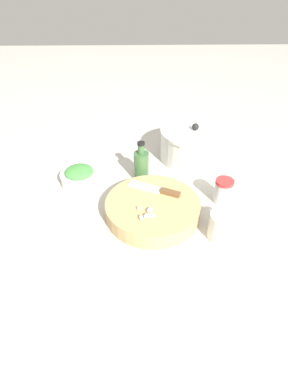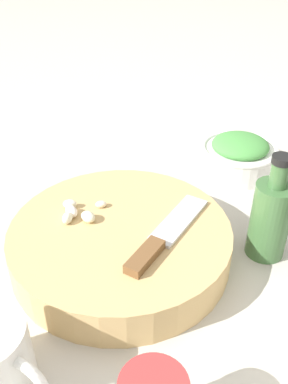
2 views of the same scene
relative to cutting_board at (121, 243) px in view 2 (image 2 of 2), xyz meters
The scene contains 6 objects.
ground_plane 0.08m from the cutting_board, 153.17° to the left, with size 5.00×5.00×0.00m, color #B2ADA3.
cutting_board is the anchor object (origin of this frame).
chef_knife 0.07m from the cutting_board, 74.10° to the left, with size 0.18×0.10×0.01m.
garlic_cloves 0.08m from the cutting_board, 107.25° to the right, with size 0.06×0.07×0.02m.
herb_bowl 0.33m from the cutting_board, 145.12° to the left, with size 0.14×0.14×0.07m.
oil_bottle 0.21m from the cutting_board, 99.24° to the left, with size 0.06×0.06×0.16m.
Camera 2 is at (0.52, 0.05, 0.43)m, focal length 40.00 mm.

